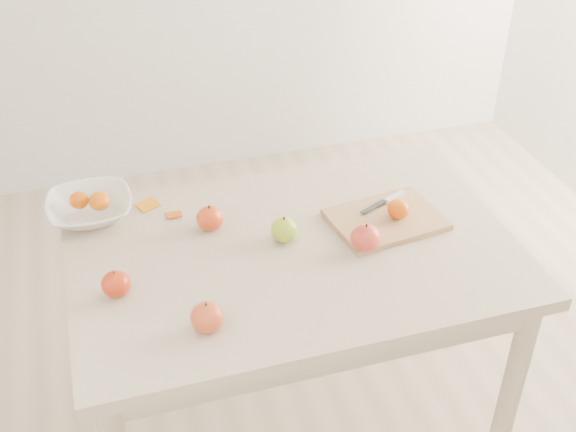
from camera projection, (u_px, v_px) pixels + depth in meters
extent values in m
plane|color=#C6B293|center=(292.00, 427.00, 2.38)|extent=(3.50, 3.50, 0.00)
cube|color=#C2AC92|center=(293.00, 253.00, 1.97)|extent=(1.20, 0.80, 0.04)
cylinder|color=#BCAA8E|center=(101.00, 313.00, 2.32)|extent=(0.06, 0.06, 0.71)
cylinder|color=#BCAA8E|center=(409.00, 253.00, 2.57)|extent=(0.06, 0.06, 0.71)
cylinder|color=#BCAA8E|center=(510.00, 394.00, 2.04)|extent=(0.06, 0.06, 0.71)
cube|color=tan|center=(386.00, 219.00, 2.05)|extent=(0.33, 0.26, 0.02)
ellipsoid|color=#D85507|center=(398.00, 209.00, 2.02)|extent=(0.06, 0.06, 0.05)
imported|color=white|center=(90.00, 208.00, 2.05)|extent=(0.24, 0.24, 0.06)
ellipsoid|color=#DF5B07|center=(79.00, 200.00, 2.04)|extent=(0.06, 0.06, 0.05)
ellipsoid|color=#D75607|center=(99.00, 201.00, 2.03)|extent=(0.06, 0.06, 0.05)
cube|color=orange|center=(148.00, 206.00, 2.11)|extent=(0.07, 0.07, 0.01)
cube|color=#CA4E0E|center=(174.00, 215.00, 2.07)|extent=(0.05, 0.04, 0.01)
cube|color=white|center=(395.00, 197.00, 2.11)|extent=(0.08, 0.05, 0.01)
cube|color=#323539|center=(373.00, 207.00, 2.07)|extent=(0.09, 0.06, 0.00)
ellipsoid|color=#709B15|center=(284.00, 230.00, 1.96)|extent=(0.08, 0.08, 0.07)
ellipsoid|color=#A60D07|center=(210.00, 218.00, 2.01)|extent=(0.08, 0.08, 0.07)
ellipsoid|color=maroon|center=(366.00, 238.00, 1.93)|extent=(0.08, 0.08, 0.07)
ellipsoid|color=maroon|center=(116.00, 284.00, 1.78)|extent=(0.07, 0.07, 0.07)
ellipsoid|color=maroon|center=(207.00, 317.00, 1.68)|extent=(0.08, 0.08, 0.07)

